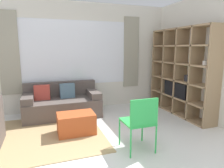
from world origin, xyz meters
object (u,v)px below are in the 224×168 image
Objects in this scene: couch_main at (62,103)px; ottoman at (76,123)px; shelving_unit at (182,72)px; folding_chair at (140,119)px.

couch_main is 2.54× the size of ottoman.
shelving_unit is 3.02× the size of ottoman.
shelving_unit is at bearing -15.70° from couch_main.
couch_main is at bearing -65.87° from folding_chair.
couch_main is (-2.74, 0.77, -0.71)m from shelving_unit.
ottoman is at bearing -50.74° from folding_chair.
couch_main is 2.33m from folding_chair.
folding_chair is at bearing -50.74° from ottoman.
ottoman is (-2.60, -0.36, -0.81)m from shelving_unit.
couch_main is 1.14m from ottoman.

